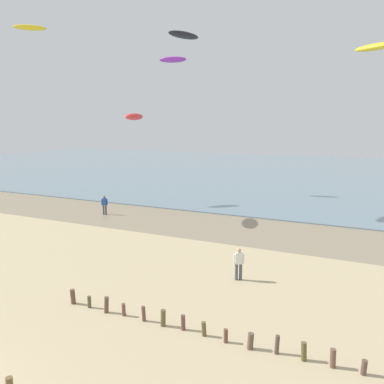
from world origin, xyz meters
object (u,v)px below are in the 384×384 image
at_px(kite_aloft_4, 184,35).
at_px(kite_aloft_5, 375,47).
at_px(person_nearest_camera, 105,204).
at_px(person_by_waterline, 239,263).
at_px(kite_aloft_0, 134,117).
at_px(kite_aloft_1, 173,60).
at_px(kite_aloft_3, 30,28).

distance_m(kite_aloft_4, kite_aloft_5, 15.89).
height_order(person_nearest_camera, person_by_waterline, same).
relative_size(person_nearest_camera, kite_aloft_4, 0.50).
bearing_deg(person_nearest_camera, kite_aloft_5, 22.77).
distance_m(kite_aloft_0, kite_aloft_1, 15.00).
relative_size(kite_aloft_1, kite_aloft_4, 0.93).
relative_size(person_nearest_camera, person_by_waterline, 1.00).
bearing_deg(kite_aloft_3, kite_aloft_5, -32.49).
height_order(person_by_waterline, kite_aloft_4, kite_aloft_4).
relative_size(kite_aloft_1, kite_aloft_3, 1.00).
xyz_separation_m(person_nearest_camera, kite_aloft_0, (3.22, 0.26, 7.70)).
distance_m(person_nearest_camera, kite_aloft_4, 16.48).
xyz_separation_m(kite_aloft_1, kite_aloft_5, (21.07, -4.52, -1.04)).
xyz_separation_m(kite_aloft_0, kite_aloft_3, (-14.05, 2.66, 8.98)).
bearing_deg(person_nearest_camera, kite_aloft_1, 90.55).
bearing_deg(person_nearest_camera, kite_aloft_3, 164.90).
xyz_separation_m(kite_aloft_0, kite_aloft_5, (17.71, 8.52, 5.56)).
bearing_deg(person_by_waterline, kite_aloft_5, 74.27).
bearing_deg(person_by_waterline, person_nearest_camera, 149.71).
relative_size(person_nearest_camera, kite_aloft_1, 0.54).
xyz_separation_m(kite_aloft_3, kite_aloft_4, (16.51, 1.65, -1.91)).
height_order(kite_aloft_3, kite_aloft_5, kite_aloft_3).
bearing_deg(person_by_waterline, kite_aloft_1, 125.31).
height_order(person_nearest_camera, kite_aloft_5, kite_aloft_5).
relative_size(kite_aloft_0, kite_aloft_3, 1.10).
xyz_separation_m(kite_aloft_0, kite_aloft_1, (-3.35, 13.04, 6.60)).
bearing_deg(person_by_waterline, kite_aloft_3, 155.46).
height_order(kite_aloft_1, kite_aloft_4, kite_aloft_4).
distance_m(kite_aloft_1, kite_aloft_4, 10.50).
relative_size(person_by_waterline, kite_aloft_3, 0.54).
relative_size(kite_aloft_0, kite_aloft_5, 0.97).
xyz_separation_m(person_nearest_camera, kite_aloft_4, (5.69, 4.57, 14.77)).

